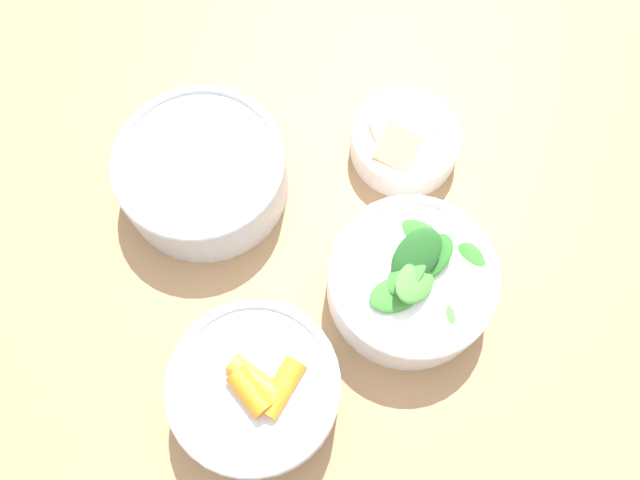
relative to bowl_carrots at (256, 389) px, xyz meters
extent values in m
plane|color=gray|center=(0.08, -0.09, -0.76)|extent=(10.00, 10.00, 0.00)
cube|color=#99724C|center=(0.08, -0.09, -0.05)|extent=(1.29, 1.09, 0.03)
cylinder|color=silver|center=(0.00, 0.00, -0.01)|extent=(0.16, 0.16, 0.06)
torus|color=silver|center=(0.00, 0.00, 0.02)|extent=(0.16, 0.16, 0.01)
cylinder|color=orange|center=(-0.01, -0.03, 0.01)|extent=(0.05, 0.04, 0.02)
cylinder|color=orange|center=(-0.02, 0.00, 0.01)|extent=(0.02, 0.06, 0.02)
cylinder|color=orange|center=(0.02, -0.01, 0.01)|extent=(0.06, 0.05, 0.02)
cylinder|color=orange|center=(0.00, 0.01, 0.01)|extent=(0.05, 0.04, 0.02)
cylinder|color=orange|center=(-0.01, 0.01, 0.01)|extent=(0.04, 0.05, 0.02)
cylinder|color=orange|center=(-0.02, 0.00, 0.01)|extent=(0.06, 0.04, 0.02)
cylinder|color=orange|center=(-0.01, -0.02, 0.03)|extent=(0.05, 0.06, 0.02)
cylinder|color=orange|center=(-0.01, 0.00, 0.03)|extent=(0.05, 0.03, 0.02)
cylinder|color=orange|center=(0.00, 0.00, 0.03)|extent=(0.05, 0.04, 0.02)
cylinder|color=white|center=(0.02, -0.18, -0.01)|extent=(0.16, 0.16, 0.06)
torus|color=white|center=(0.02, -0.18, 0.02)|extent=(0.16, 0.16, 0.01)
ellipsoid|color=#3D8433|center=(0.02, -0.17, 0.03)|extent=(0.05, 0.06, 0.03)
ellipsoid|color=#4C933D|center=(0.04, -0.21, 0.02)|extent=(0.03, 0.05, 0.04)
ellipsoid|color=#4C933D|center=(0.07, -0.20, 0.01)|extent=(0.06, 0.05, 0.05)
ellipsoid|color=#3D8433|center=(0.01, -0.15, 0.02)|extent=(0.04, 0.06, 0.02)
ellipsoid|color=#3D8433|center=(0.00, -0.23, 0.01)|extent=(0.07, 0.05, 0.05)
ellipsoid|color=#4C933D|center=(0.01, -0.17, 0.03)|extent=(0.05, 0.06, 0.04)
ellipsoid|color=#3D8433|center=(0.05, -0.20, 0.02)|extent=(0.06, 0.05, 0.03)
ellipsoid|color=#4C933D|center=(-0.02, -0.18, 0.01)|extent=(0.05, 0.04, 0.02)
ellipsoid|color=#2D7028|center=(0.03, -0.20, 0.03)|extent=(0.05, 0.06, 0.04)
ellipsoid|color=#235B23|center=(0.03, -0.18, 0.04)|extent=(0.06, 0.07, 0.05)
cylinder|color=silver|center=(0.23, -0.05, -0.01)|extent=(0.18, 0.18, 0.06)
torus|color=silver|center=(0.23, -0.05, 0.02)|extent=(0.18, 0.18, 0.01)
cylinder|color=brown|center=(0.23, -0.05, -0.02)|extent=(0.16, 0.16, 0.03)
ellipsoid|color=#AD7551|center=(0.26, -0.03, 0.01)|extent=(0.01, 0.01, 0.01)
ellipsoid|color=#AD7551|center=(0.24, -0.11, 0.01)|extent=(0.01, 0.01, 0.01)
ellipsoid|color=#8E5B3D|center=(0.18, -0.01, 0.01)|extent=(0.01, 0.01, 0.01)
ellipsoid|color=#A36B4C|center=(0.18, -0.07, 0.00)|extent=(0.01, 0.01, 0.01)
ellipsoid|color=#AD7551|center=(0.26, -0.05, 0.01)|extent=(0.01, 0.01, 0.01)
ellipsoid|color=#AD7551|center=(0.21, 0.03, 0.01)|extent=(0.01, 0.01, 0.01)
ellipsoid|color=#A36B4C|center=(0.26, -0.07, 0.01)|extent=(0.01, 0.01, 0.01)
ellipsoid|color=#8E5B3D|center=(0.21, 0.01, 0.01)|extent=(0.01, 0.01, 0.01)
ellipsoid|color=#8E5B3D|center=(0.23, -0.06, 0.01)|extent=(0.01, 0.01, 0.01)
ellipsoid|color=#AD7551|center=(0.25, -0.01, 0.01)|extent=(0.01, 0.01, 0.01)
cylinder|color=tan|center=(0.21, -0.04, 0.01)|extent=(0.03, 0.03, 0.01)
cylinder|color=#E0A88E|center=(0.25, -0.05, 0.01)|extent=(0.03, 0.03, 0.01)
cylinder|color=#E0A88E|center=(0.27, -0.03, 0.01)|extent=(0.03, 0.03, 0.01)
cylinder|color=#E0A88E|center=(0.23, 0.02, 0.01)|extent=(0.03, 0.03, 0.01)
cylinder|color=tan|center=(0.27, -0.06, 0.01)|extent=(0.03, 0.03, 0.01)
cylinder|color=white|center=(0.16, -0.26, -0.02)|extent=(0.12, 0.12, 0.03)
torus|color=white|center=(0.16, -0.26, 0.00)|extent=(0.12, 0.12, 0.01)
cube|color=tan|center=(0.17, -0.27, -0.01)|extent=(0.05, 0.05, 0.02)
cube|color=tan|center=(0.16, -0.26, -0.01)|extent=(0.06, 0.06, 0.02)
cube|color=tan|center=(0.16, -0.25, -0.01)|extent=(0.06, 0.06, 0.02)
cube|color=tan|center=(0.15, -0.24, 0.00)|extent=(0.07, 0.07, 0.01)
camera|label=1|loc=(-0.09, -0.02, 0.58)|focal=35.00mm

